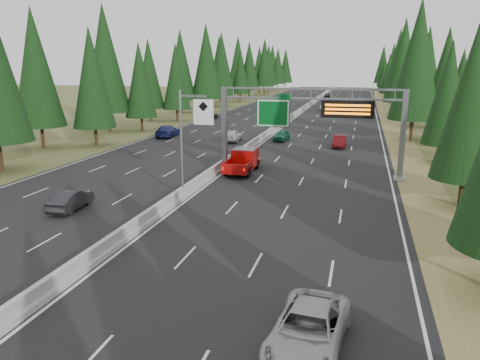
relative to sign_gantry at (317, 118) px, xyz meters
name	(u,v)px	position (x,y,z in m)	size (l,w,h in m)	color
road	(291,119)	(-8.92, 45.12, -5.23)	(32.00, 260.00, 0.08)	black
shoulder_right	(391,122)	(8.88, 45.12, -5.24)	(3.60, 260.00, 0.06)	olive
shoulder_left	(201,116)	(-26.72, 45.12, -5.24)	(3.60, 260.00, 0.06)	#4C5728
median_barrier	(291,117)	(-8.92, 45.12, -4.85)	(0.70, 260.00, 0.85)	#9C9C97
sign_gantry	(317,118)	(0.00, 0.00, 0.00)	(16.75, 0.98, 7.80)	slate
hov_sign_pole	(188,137)	(-8.33, -9.92, -0.54)	(2.80, 0.50, 8.00)	slate
tree_row_right	(432,68)	(13.23, 32.13, 4.06)	(12.36, 243.66, 18.98)	black
tree_row_left	(176,65)	(-30.90, 43.37, 4.48)	(12.30, 242.54, 18.83)	black
silver_minivan	(308,330)	(2.44, -26.88, -4.45)	(2.45, 5.32, 1.48)	#AEADB2
red_pickup	(244,159)	(-6.72, 0.17, -4.04)	(2.27, 6.36, 2.07)	black
car_ahead_green	(282,135)	(-6.33, 19.12, -4.50)	(1.63, 4.05, 1.38)	#13543A
car_ahead_dkred	(340,141)	(1.36, 15.87, -4.48)	(1.51, 4.33, 1.43)	#4F0B0E
car_ahead_dkgrey	(351,113)	(1.72, 52.33, -4.55)	(1.80, 4.43, 1.29)	black
car_ahead_white	(326,107)	(-4.00, 63.44, -4.45)	(2.45, 5.32, 1.48)	white
car_ahead_far	(327,96)	(-6.71, 103.51, -4.45)	(1.74, 4.31, 1.47)	black
car_onc_near	(71,200)	(-15.36, -14.56, -4.50)	(1.45, 4.16, 1.37)	black
car_onc_blue	(168,131)	(-22.27, 18.49, -4.38)	(2.27, 5.59, 1.62)	navy
car_onc_white	(233,135)	(-12.41, 16.88, -4.41)	(1.84, 4.58, 1.56)	silver
car_onc_far	(209,116)	(-23.42, 40.42, -4.54)	(2.16, 4.67, 1.30)	black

